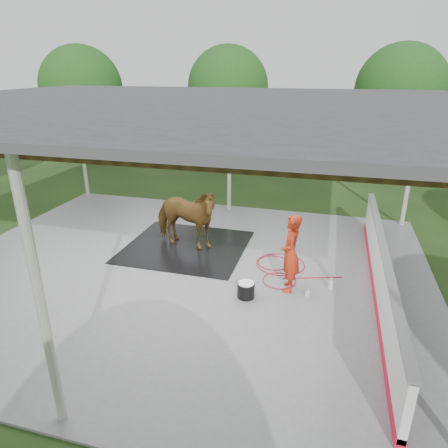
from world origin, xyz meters
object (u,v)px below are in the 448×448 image
(dasher_board, at_px, (380,273))
(handler, at_px, (291,253))
(horse, at_px, (185,217))
(wash_bucket, at_px, (246,290))

(dasher_board, xyz_separation_m, handler, (-1.91, -0.27, 0.34))
(dasher_board, distance_m, horse, 5.10)
(horse, distance_m, wash_bucket, 3.11)
(horse, bearing_deg, handler, -106.57)
(dasher_board, distance_m, handler, 1.96)
(dasher_board, bearing_deg, wash_bucket, -162.74)
(handler, bearing_deg, horse, -123.06)
(horse, xyz_separation_m, wash_bucket, (2.18, -2.10, -0.70))
(horse, bearing_deg, wash_bucket, -124.07)
(handler, distance_m, wash_bucket, 1.25)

